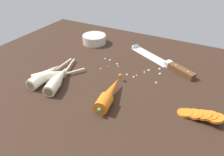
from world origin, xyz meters
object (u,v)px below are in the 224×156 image
at_px(chefs_knife, 157,59).
at_px(parsnip_mid_right, 45,75).
at_px(parsnip_front, 51,76).
at_px(whole_carrot, 109,94).
at_px(carrot_slice_stack, 199,115).
at_px(parsnip_mid_left, 58,79).
at_px(prep_bowl, 94,39).

bearing_deg(chefs_knife, parsnip_mid_right, -132.90).
bearing_deg(parsnip_front, whole_carrot, 0.69).
distance_m(parsnip_front, carrot_slice_stack, 0.49).
bearing_deg(parsnip_mid_left, chefs_knife, 52.67).
relative_size(parsnip_front, prep_bowl, 1.54).
height_order(carrot_slice_stack, prep_bowl, prep_bowl).
distance_m(whole_carrot, prep_bowl, 0.43).
height_order(whole_carrot, carrot_slice_stack, whole_carrot).
height_order(chefs_knife, parsnip_front, parsnip_front).
height_order(parsnip_mid_right, carrot_slice_stack, parsnip_mid_right).
xyz_separation_m(chefs_knife, whole_carrot, (-0.05, -0.31, 0.01)).
bearing_deg(carrot_slice_stack, whole_carrot, -170.14).
relative_size(parsnip_front, parsnip_mid_left, 0.73).
xyz_separation_m(parsnip_mid_right, carrot_slice_stack, (0.50, 0.05, -0.01)).
distance_m(chefs_knife, carrot_slice_stack, 0.34).
distance_m(whole_carrot, parsnip_mid_right, 0.25).
bearing_deg(parsnip_front, carrot_slice_stack, 5.56).
bearing_deg(whole_carrot, prep_bowl, 128.10).
bearing_deg(whole_carrot, chefs_knife, 80.59).
distance_m(parsnip_front, parsnip_mid_right, 0.02).
bearing_deg(parsnip_mid_right, prep_bowl, 93.18).
relative_size(chefs_knife, parsnip_mid_left, 1.40).
xyz_separation_m(whole_carrot, parsnip_mid_right, (-0.25, -0.01, -0.00)).
height_order(chefs_knife, carrot_slice_stack, carrot_slice_stack).
bearing_deg(whole_carrot, parsnip_mid_left, -178.08).
bearing_deg(parsnip_mid_right, parsnip_front, 16.63).
bearing_deg(carrot_slice_stack, chefs_knife, 127.09).
distance_m(chefs_knife, prep_bowl, 0.32).
bearing_deg(whole_carrot, parsnip_mid_right, -178.10).
height_order(whole_carrot, parsnip_mid_right, whole_carrot).
distance_m(parsnip_mid_left, parsnip_mid_right, 0.06).
distance_m(parsnip_front, parsnip_mid_left, 0.04).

